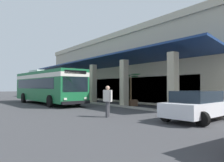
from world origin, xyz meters
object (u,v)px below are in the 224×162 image
Objects in this scene: transit_bus at (47,85)px; potted_palm at (131,98)px; parked_sedan_white at (198,105)px; pedestrian at (108,99)px.

transit_bus reaches higher than potted_palm.
parked_sedan_white is (14.76, 2.51, -1.10)m from transit_bus.
transit_bus is 15.01m from parked_sedan_white.
potted_palm is at bearing 38.56° from transit_bus.
transit_bus is 11.14m from pedestrian.
pedestrian is at bearing -141.36° from parked_sedan_white.
parked_sedan_white is at bearing -17.95° from potted_palm.
transit_bus is 2.48× the size of parked_sedan_white.
potted_palm is at bearing 162.05° from parked_sedan_white.
transit_bus is at bearing 177.88° from pedestrian.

